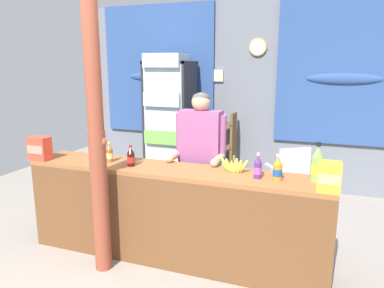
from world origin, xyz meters
TOP-DOWN VIEW (x-y plane):
  - ground_plane at (0.00, 1.21)m, footprint 7.84×7.84m
  - back_wall_curtained at (-0.00, 3.06)m, footprint 5.39×0.22m
  - stall_counter at (-0.09, 0.40)m, footprint 2.91×0.49m
  - timber_post at (-0.63, 0.11)m, footprint 0.17×0.15m
  - drink_fridge at (-1.01, 2.57)m, footprint 0.68×0.65m
  - bottle_shelf_rack at (-0.26, 2.74)m, footprint 0.48×0.28m
  - plastic_lawn_chair at (0.85, 2.14)m, footprint 0.61×0.61m
  - shopkeeper at (0.04, 0.96)m, footprint 0.54×0.42m
  - soda_bottle_lime_soda at (1.19, 0.57)m, footprint 0.09×0.09m
  - soda_bottle_cola at (-0.49, 0.44)m, footprint 0.07×0.07m
  - soda_bottle_grape_soda at (0.72, 0.48)m, footprint 0.07×0.07m
  - soda_bottle_iced_tea at (-0.77, 0.51)m, footprint 0.07×0.07m
  - soda_bottle_orange_soda at (0.88, 0.48)m, footprint 0.08×0.08m
  - snack_box_crackers at (-1.48, 0.33)m, footprint 0.21×0.14m
  - snack_box_choco_powder at (1.29, 0.34)m, footprint 0.17×0.16m
  - banana_bunch at (0.48, 0.58)m, footprint 0.27×0.05m

SIDE VIEW (x-z plane):
  - ground_plane at x=0.00m, z-range 0.00..0.00m
  - plastic_lawn_chair at x=0.85m, z-range 0.06..0.92m
  - stall_counter at x=-0.09m, z-range 0.10..1.02m
  - bottle_shelf_rack at x=-0.26m, z-range 0.03..1.20m
  - banana_bunch at x=0.48m, z-range 0.90..1.06m
  - soda_bottle_iced_tea at x=-0.77m, z-range 0.90..1.11m
  - soda_bottle_cola at x=-0.49m, z-range 0.90..1.11m
  - shopkeeper at x=0.04m, z-range 0.21..1.81m
  - soda_bottle_grape_soda at x=0.72m, z-range 0.90..1.12m
  - soda_bottle_orange_soda at x=0.88m, z-range 0.90..1.13m
  - snack_box_choco_powder at x=1.29m, z-range 0.92..1.15m
  - snack_box_crackers at x=-1.48m, z-range 0.92..1.16m
  - soda_bottle_lime_soda at x=1.19m, z-range 0.89..1.23m
  - drink_fridge at x=-1.01m, z-range 0.09..2.13m
  - timber_post at x=-0.63m, z-range -0.05..2.57m
  - back_wall_curtained at x=0.00m, z-range 0.06..2.87m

